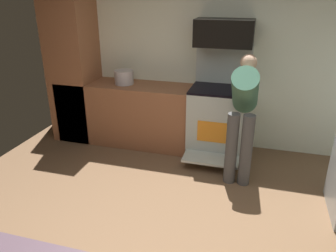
{
  "coord_description": "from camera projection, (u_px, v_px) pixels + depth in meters",
  "views": [
    {
      "loc": [
        0.76,
        -2.25,
        2.17
      ],
      "look_at": [
        0.03,
        0.3,
        1.05
      ],
      "focal_mm": 34.92,
      "sensor_mm": 36.0,
      "label": 1
    }
  ],
  "objects": [
    {
      "name": "stock_pot",
      "position": [
        124.0,
        77.0,
        4.67
      ],
      "size": [
        0.27,
        0.27,
        0.2
      ],
      "primitive_type": "cylinder",
      "color": "#BAB3B6",
      "rests_on": "lower_cabinet_run"
    },
    {
      "name": "ground_plane",
      "position": [
        156.0,
        243.0,
        3.03
      ],
      "size": [
        5.2,
        4.8,
        0.02
      ],
      "primitive_type": "cube",
      "color": "brown"
    },
    {
      "name": "microwave",
      "position": [
        224.0,
        33.0,
        4.14
      ],
      "size": [
        0.74,
        0.38,
        0.34
      ],
      "primitive_type": "cube",
      "color": "black",
      "rests_on": "oven_range"
    },
    {
      "name": "wall_back",
      "position": [
        205.0,
        55.0,
        4.6
      ],
      "size": [
        5.2,
        0.12,
        2.6
      ],
      "primitive_type": "cube",
      "color": "silver",
      "rests_on": "ground"
    },
    {
      "name": "lower_cabinet_run",
      "position": [
        139.0,
        114.0,
        4.83
      ],
      "size": [
        2.4,
        0.6,
        0.9
      ],
      "primitive_type": "cube",
      "color": "#93593A",
      "rests_on": "ground"
    },
    {
      "name": "oven_range",
      "position": [
        218.0,
        119.0,
        4.5
      ],
      "size": [
        0.76,
        0.97,
        1.48
      ],
      "color": "#B5BFB7",
      "rests_on": "ground"
    },
    {
      "name": "person_cook",
      "position": [
        243.0,
        109.0,
        3.78
      ],
      "size": [
        0.31,
        0.71,
        1.46
      ],
      "color": "#4A4A4A",
      "rests_on": "ground"
    },
    {
      "name": "cabinet_column",
      "position": [
        74.0,
        70.0,
        4.85
      ],
      "size": [
        0.6,
        0.6,
        2.1
      ],
      "primitive_type": "cube",
      "color": "#93593A",
      "rests_on": "ground"
    }
  ]
}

